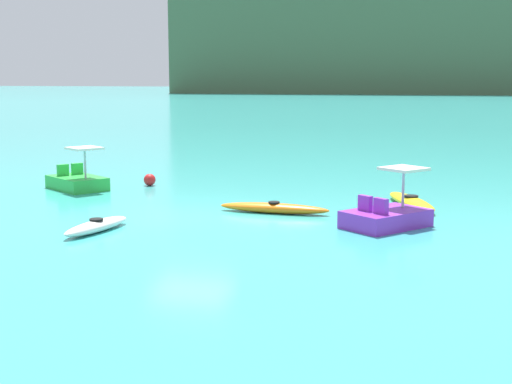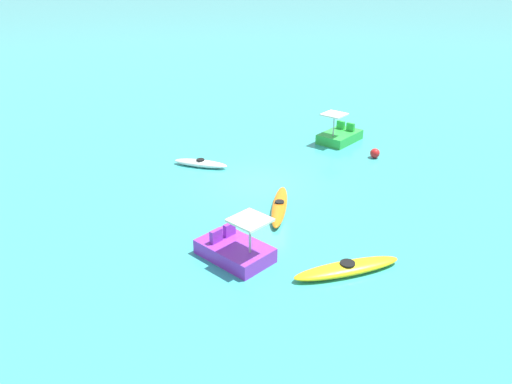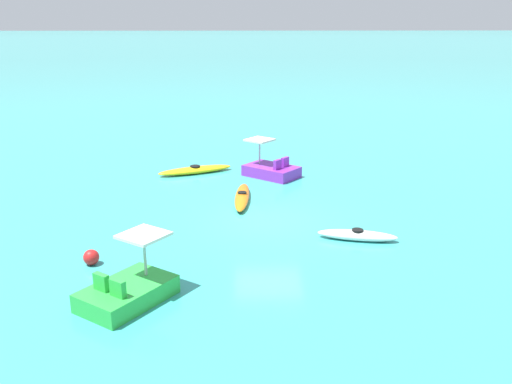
% 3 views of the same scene
% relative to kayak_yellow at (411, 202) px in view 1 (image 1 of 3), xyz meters
% --- Properties ---
extents(ground_plane, '(600.00, 600.00, 0.00)m').
position_rel_kayak_yellow_xyz_m(ground_plane, '(-6.65, -3.17, -0.16)').
color(ground_plane, '#38ADA8').
extents(headland_cliff, '(126.17, 48.97, 28.48)m').
position_rel_kayak_yellow_xyz_m(headland_cliff, '(-3.49, 180.68, 14.08)').
color(headland_cliff, '#4C6042').
rests_on(headland_cliff, ground_plane).
extents(kayak_yellow, '(2.05, 3.60, 0.37)m').
position_rel_kayak_yellow_xyz_m(kayak_yellow, '(0.00, 0.00, 0.00)').
color(kayak_yellow, yellow).
rests_on(kayak_yellow, ground_plane).
extents(kayak_white, '(1.16, 2.70, 0.37)m').
position_rel_kayak_yellow_xyz_m(kayak_white, '(-8.45, -6.05, 0.00)').
color(kayak_white, white).
rests_on(kayak_white, ground_plane).
extents(kayak_orange, '(3.59, 0.75, 0.37)m').
position_rel_kayak_yellow_xyz_m(kayak_orange, '(-4.20, -2.22, -0.00)').
color(kayak_orange, orange).
rests_on(kayak_orange, ground_plane).
extents(pedal_boat_green, '(2.82, 2.62, 1.68)m').
position_rel_kayak_yellow_xyz_m(pedal_boat_green, '(-12.54, 0.75, 0.17)').
color(pedal_boat_green, green).
rests_on(pedal_boat_green, ground_plane).
extents(pedal_boat_purple, '(2.68, 2.81, 1.68)m').
position_rel_kayak_yellow_xyz_m(pedal_boat_purple, '(-0.62, -3.57, 0.17)').
color(pedal_boat_purple, purple).
rests_on(pedal_boat_purple, ground_plane).
extents(buoy_red, '(0.47, 0.47, 0.47)m').
position_rel_kayak_yellow_xyz_m(buoy_red, '(-10.20, 2.29, 0.07)').
color(buoy_red, red).
rests_on(buoy_red, ground_plane).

